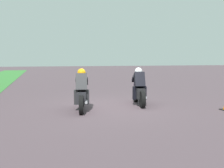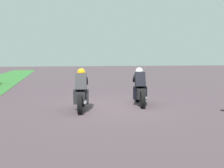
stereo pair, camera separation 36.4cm
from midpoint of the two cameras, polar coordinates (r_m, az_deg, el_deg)
name	(u,v)px [view 1 (the left image)]	position (r m, az deg, el deg)	size (l,w,h in m)	color
ground_plane	(110,107)	(9.58, -1.54, -5.30)	(120.00, 120.00, 0.00)	#4A3B42
rider_lane_a	(139,89)	(9.96, 5.27, -1.27)	(2.03, 0.63, 1.51)	black
rider_lane_b	(82,93)	(8.91, -8.23, -2.13)	(2.03, 0.62, 1.51)	black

